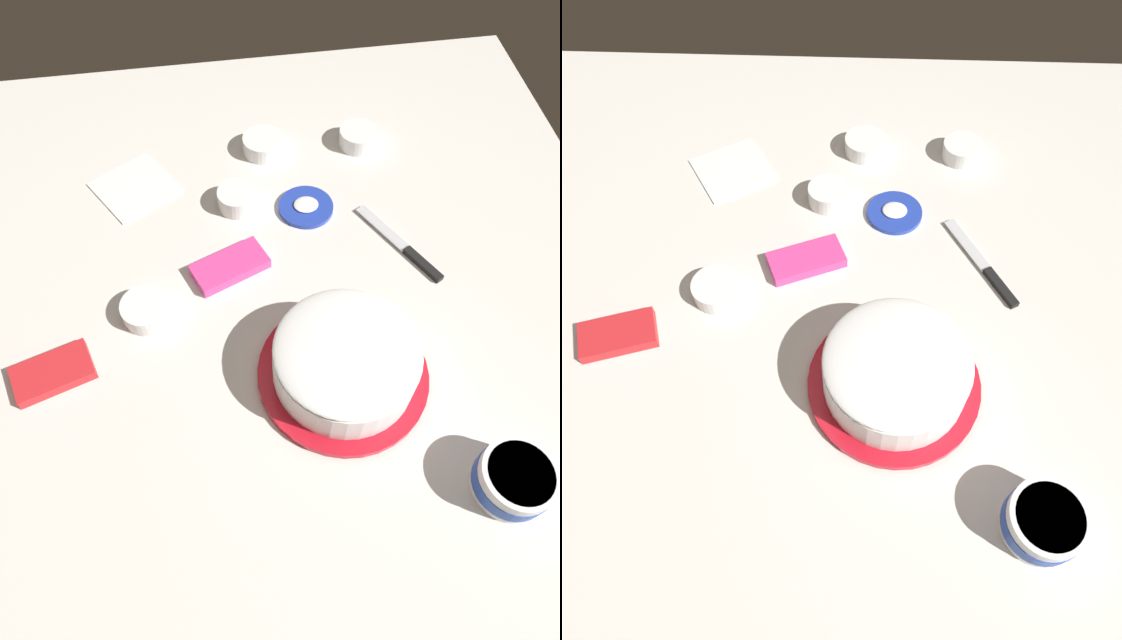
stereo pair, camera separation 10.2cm
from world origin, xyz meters
The scene contains 12 objects.
ground_plane centered at (0.00, 0.00, 0.00)m, with size 1.54×1.54×0.00m, color silver.
frosted_cake centered at (0.14, -0.17, 0.05)m, with size 0.30×0.30×0.11m.
frosting_tub centered at (0.36, -0.40, 0.04)m, with size 0.12×0.12×0.07m.
frosting_tub_lid centered at (0.15, 0.23, 0.01)m, with size 0.12×0.12×0.02m.
spreading_knife centered at (0.33, 0.09, 0.01)m, with size 0.13×0.22×0.01m.
sprinkle_bowl_blue centered at (0.09, 0.42, 0.02)m, with size 0.09×0.09×0.04m.
sprinkle_bowl_pink centered at (0.30, 0.41, 0.02)m, with size 0.09×0.09×0.04m.
sprinkle_bowl_green centered at (0.01, 0.26, 0.02)m, with size 0.08×0.08×0.04m.
sprinkle_bowl_yellow centered at (-0.19, 0.01, 0.02)m, with size 0.09×0.09×0.04m.
candy_box_lower centered at (-0.35, -0.09, 0.01)m, with size 0.14×0.08×0.02m, color red.
candy_box_upper centered at (-0.03, 0.09, 0.01)m, with size 0.15×0.07×0.02m, color #E53D8E.
paper_napkin centered at (-0.21, 0.34, 0.00)m, with size 0.15×0.15×0.01m, color white.
Camera 1 is at (-0.03, -0.59, 0.90)m, focal length 31.93 mm.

